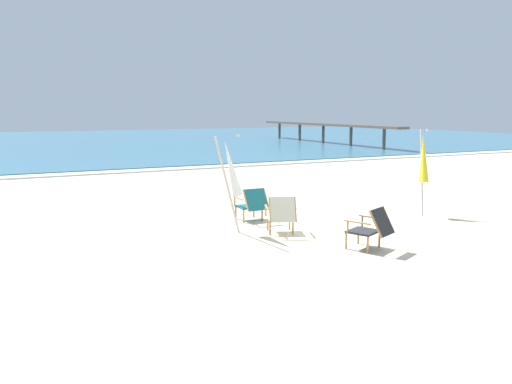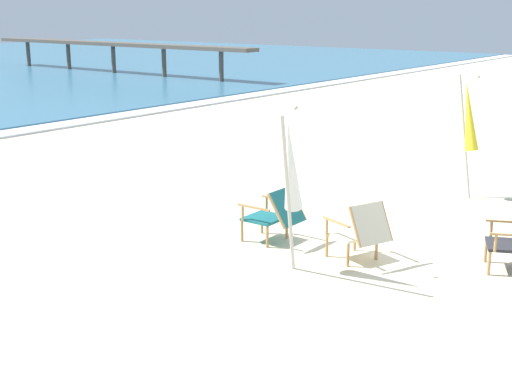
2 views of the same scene
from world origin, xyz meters
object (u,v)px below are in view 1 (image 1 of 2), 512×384
object	(u,v)px
beach_chair_far_center	(252,203)
umbrella_furled_white	(231,169)
beach_chair_front_left	(281,214)
beach_chair_back_right	(372,227)
umbrella_furled_yellow	(423,159)

from	to	relation	value
beach_chair_far_center	umbrella_furled_white	world-z (taller)	umbrella_furled_white
beach_chair_front_left	beach_chair_far_center	xyz separation A→B (m)	(-0.03, 1.32, -0.01)
beach_chair_far_center	beach_chair_front_left	bearing A→B (deg)	-88.53
beach_chair_back_right	beach_chair_front_left	bearing A→B (deg)	118.08
beach_chair_back_right	umbrella_furled_white	xyz separation A→B (m)	(-1.83, 2.18, 0.91)
beach_chair_back_right	umbrella_furled_white	size ratio (longest dim) A/B	0.45
beach_chair_front_left	beach_chair_far_center	size ratio (longest dim) A/B	1.13
umbrella_furled_yellow	beach_chair_back_right	bearing A→B (deg)	-147.57
beach_chair_back_right	umbrella_furled_yellow	bearing A→B (deg)	32.43
beach_chair_far_center	umbrella_furled_yellow	xyz separation A→B (m)	(3.99, -1.11, 0.94)
beach_chair_front_left	umbrella_furled_white	xyz separation A→B (m)	(-0.91, 0.46, 0.91)
beach_chair_front_left	umbrella_furled_white	size ratio (longest dim) A/B	0.43
beach_chair_back_right	beach_chair_far_center	bearing A→B (deg)	107.42
beach_chair_far_center	umbrella_furled_yellow	world-z (taller)	umbrella_furled_yellow
beach_chair_back_right	umbrella_furled_yellow	xyz separation A→B (m)	(3.04, 1.93, 0.94)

